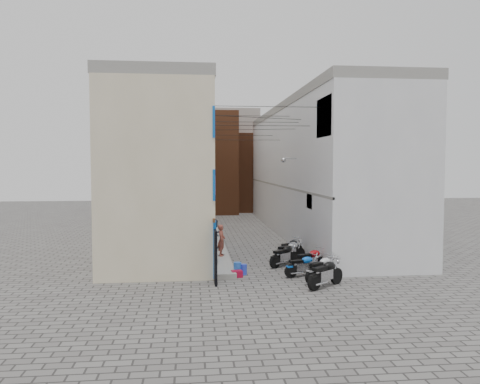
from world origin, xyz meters
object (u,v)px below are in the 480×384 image
object	(u,v)px
motorcycle_f	(290,250)
person_b	(216,234)
water_jug_near	(244,269)
water_jug_far	(237,268)
motorcycle_e	(284,254)
motorcycle_d	(311,259)
red_crate	(237,274)
motorcycle_g	(291,247)
person_a	(221,240)
motorcycle_b	(322,267)
motorcycle_c	(303,265)
motorcycle_a	(326,272)

from	to	relation	value
motorcycle_f	person_b	xyz separation A→B (m)	(-3.55, 2.71, 0.47)
water_jug_near	water_jug_far	xyz separation A→B (m)	(-0.27, 0.04, 0.04)
motorcycle_e	person_b	distance (m)	4.74
motorcycle_d	red_crate	size ratio (longest dim) A/B	4.38
motorcycle_g	water_jug_near	bearing A→B (deg)	-79.03
motorcycle_f	red_crate	world-z (taller)	motorcycle_f
water_jug_near	water_jug_far	world-z (taller)	water_jug_far
motorcycle_e	person_a	size ratio (longest dim) A/B	1.24
motorcycle_b	motorcycle_c	world-z (taller)	motorcycle_b
motorcycle_b	motorcycle_d	xyz separation A→B (m)	(0.00, 1.83, -0.00)
motorcycle_a	motorcycle_e	world-z (taller)	motorcycle_a
motorcycle_b	person_b	world-z (taller)	person_b
motorcycle_f	motorcycle_a	bearing A→B (deg)	-27.62
motorcycle_e	motorcycle_b	bearing A→B (deg)	-19.89
motorcycle_c	red_crate	bearing A→B (deg)	-111.32
motorcycle_e	water_jug_far	distance (m)	2.84
motorcycle_a	motorcycle_d	xyz separation A→B (m)	(0.11, 2.77, -0.03)
motorcycle_d	water_jug_far	bearing A→B (deg)	-108.62
motorcycle_f	motorcycle_b	bearing A→B (deg)	-24.84
person_b	water_jug_near	size ratio (longest dim) A/B	3.55
motorcycle_a	water_jug_near	size ratio (longest dim) A/B	4.57
water_jug_far	red_crate	bearing A→B (deg)	-98.72
motorcycle_a	motorcycle_e	distance (m)	4.05
motorcycle_b	red_crate	bearing A→B (deg)	-144.16
motorcycle_b	red_crate	distance (m)	3.64
person_a	red_crate	distance (m)	3.65
motorcycle_b	motorcycle_e	xyz separation A→B (m)	(-0.98, 3.02, -0.01)
motorcycle_g	red_crate	size ratio (longest dim) A/B	4.13
motorcycle_e	motorcycle_d	bearing A→B (deg)	1.66
motorcycle_f	red_crate	bearing A→B (deg)	-79.04
water_jug_near	motorcycle_f	bearing A→B (deg)	42.53
motorcycle_a	person_a	bearing A→B (deg)	177.44
motorcycle_a	motorcycle_e	bearing A→B (deg)	155.35
person_b	motorcycle_c	bearing A→B (deg)	-109.02
motorcycle_e	water_jug_near	size ratio (longest dim) A/B	4.27
motorcycle_c	motorcycle_g	xyz separation A→B (m)	(0.34, 4.17, 0.02)
motorcycle_f	person_b	distance (m)	4.49
motorcycle_e	motorcycle_c	bearing A→B (deg)	-27.03
water_jug_near	water_jug_far	distance (m)	0.27
water_jug_far	motorcycle_a	bearing A→B (deg)	-37.04
motorcycle_b	motorcycle_e	distance (m)	3.18
motorcycle_g	person_b	bearing A→B (deg)	-151.32
person_a	water_jug_far	size ratio (longest dim) A/B	2.92
motorcycle_g	person_b	xyz separation A→B (m)	(-3.86, 1.49, 0.52)
motorcycle_d	water_jug_far	distance (m)	3.41
person_a	motorcycle_e	bearing A→B (deg)	-106.40
motorcycle_b	motorcycle_e	world-z (taller)	motorcycle_b
motorcycle_g	person_b	world-z (taller)	person_b
motorcycle_b	water_jug_near	bearing A→B (deg)	-152.64
motorcycle_e	water_jug_far	world-z (taller)	motorcycle_e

